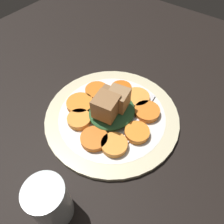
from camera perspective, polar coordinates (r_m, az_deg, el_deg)
table_slab at (r=52.05cm, az=0.00°, el=-2.14°), size 120.00×120.00×2.00cm
plate at (r=50.84cm, az=0.00°, el=-1.12°), size 30.87×30.87×1.05cm
carrot_slice_0 at (r=50.75cm, az=9.11°, el=0.13°), size 5.88×5.88×1.34cm
carrot_slice_1 at (r=53.25cm, az=6.52°, el=3.71°), size 6.04×6.04×1.34cm
carrot_slice_2 at (r=54.98cm, az=2.41°, el=5.98°), size 5.22×5.22×1.34cm
carrot_slice_3 at (r=54.63cm, az=-4.00°, el=5.51°), size 5.71×5.71×1.34cm
carrot_slice_4 at (r=52.17cm, az=-8.36°, el=2.13°), size 6.31×6.31×1.34cm
carrot_slice_5 at (r=49.27cm, az=-8.57°, el=-1.92°), size 5.31×5.31×1.34cm
carrot_slice_6 at (r=46.01cm, az=-4.68°, el=-6.98°), size 5.77×5.77×1.34cm
carrot_slice_7 at (r=45.14cm, az=0.60°, el=-8.52°), size 5.49×5.49×1.34cm
carrot_slice_8 at (r=47.01cm, az=6.53°, el=-5.34°), size 5.34×5.34×1.34cm
center_pile at (r=48.01cm, az=-0.13°, el=1.33°), size 11.15×10.03×7.34cm
fork at (r=49.06cm, az=6.14°, el=-2.76°), size 18.61×3.65×0.40cm
water_glass at (r=38.67cm, az=-15.91°, el=-21.66°), size 6.41×6.41×9.71cm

